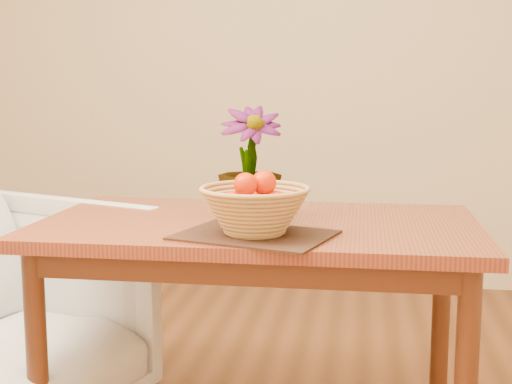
# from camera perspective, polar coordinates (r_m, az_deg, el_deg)

# --- Properties ---
(wall_back) EXTENTS (4.00, 0.02, 2.70)m
(wall_back) POSITION_cam_1_polar(r_m,az_deg,el_deg) (4.19, 4.14, 10.88)
(wall_back) COLOR beige
(wall_back) RESTS_ON floor
(table) EXTENTS (1.40, 0.80, 0.75)m
(table) POSITION_cam_1_polar(r_m,az_deg,el_deg) (2.31, 0.17, -4.46)
(table) COLOR maroon
(table) RESTS_ON floor
(placemat) EXTENTS (0.50, 0.43, 0.01)m
(placemat) POSITION_cam_1_polar(r_m,az_deg,el_deg) (2.06, -0.09, -3.45)
(placemat) COLOR #351E13
(placemat) RESTS_ON table
(wicker_basket) EXTENTS (0.32, 0.32, 0.13)m
(wicker_basket) POSITION_cam_1_polar(r_m,az_deg,el_deg) (2.05, -0.10, -1.61)
(wicker_basket) COLOR tan
(wicker_basket) RESTS_ON placemat
(orange_pile) EXTENTS (0.19, 0.18, 0.13)m
(orange_pile) POSITION_cam_1_polar(r_m,az_deg,el_deg) (2.04, -0.08, -0.44)
(orange_pile) COLOR red
(orange_pile) RESTS_ON wicker_basket
(potted_plant) EXTENTS (0.25, 0.25, 0.36)m
(potted_plant) POSITION_cam_1_polar(r_m,az_deg,el_deg) (2.28, -0.50, 2.28)
(potted_plant) COLOR #224D16
(potted_plant) RESTS_ON table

